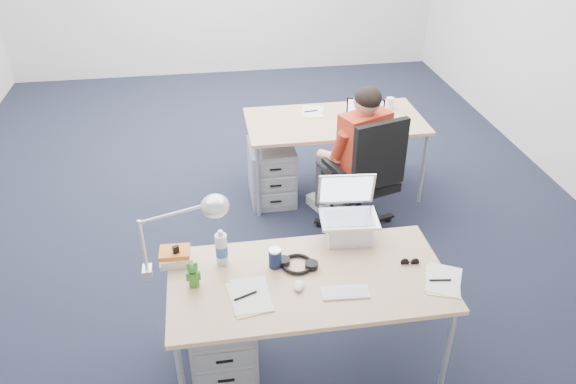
{
  "coord_description": "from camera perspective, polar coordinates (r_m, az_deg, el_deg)",
  "views": [
    {
      "loc": [
        -0.37,
        -4.51,
        2.84
      ],
      "look_at": [
        0.13,
        -1.33,
        0.85
      ],
      "focal_mm": 35.0,
      "sensor_mm": 36.0,
      "label": 1
    }
  ],
  "objects": [
    {
      "name": "computer_mouse",
      "position": [
        3.18,
        1.12,
        -9.49
      ],
      "size": [
        0.09,
        0.11,
        0.03
      ],
      "primitive_type": "ellipsoid",
      "rotation": [
        0.0,
        0.0,
        -0.35
      ],
      "color": "white",
      "rests_on": "desk_near"
    },
    {
      "name": "papers_left",
      "position": [
        3.14,
        -3.97,
        -10.57
      ],
      "size": [
        0.23,
        0.31,
        0.01
      ],
      "primitive_type": "cube",
      "rotation": [
        0.0,
        0.0,
        0.08
      ],
      "color": "#F7FC92",
      "rests_on": "desk_near"
    },
    {
      "name": "water_bottle",
      "position": [
        3.31,
        -6.78,
        -5.57
      ],
      "size": [
        0.08,
        0.08,
        0.23
      ],
      "primitive_type": "cylinder",
      "rotation": [
        0.0,
        0.0,
        -0.11
      ],
      "color": "silver",
      "rests_on": "desk_near"
    },
    {
      "name": "book_stack",
      "position": [
        3.4,
        -11.34,
        -6.43
      ],
      "size": [
        0.23,
        0.2,
        0.09
      ],
      "primitive_type": "cube",
      "rotation": [
        0.0,
        0.0,
        -0.31
      ],
      "color": "silver",
      "rests_on": "desk_near"
    },
    {
      "name": "drawer_pedestal_near",
      "position": [
        3.62,
        -6.71,
        -13.73
      ],
      "size": [
        0.4,
        0.5,
        0.55
      ],
      "primitive_type": "cube",
      "color": "#AAABAF",
      "rests_on": "ground"
    },
    {
      "name": "far_cup",
      "position": [
        5.41,
        10.34,
        8.88
      ],
      "size": [
        0.08,
        0.08,
        0.1
      ],
      "primitive_type": "cylinder",
      "rotation": [
        0.0,
        0.0,
        0.09
      ],
      "color": "white",
      "rests_on": "desk_far"
    },
    {
      "name": "wireless_keyboard",
      "position": [
        3.17,
        5.84,
        -10.1
      ],
      "size": [
        0.27,
        0.13,
        0.01
      ],
      "primitive_type": "cube",
      "rotation": [
        0.0,
        0.0,
        -0.07
      ],
      "color": "white",
      "rests_on": "desk_near"
    },
    {
      "name": "seated_person",
      "position": [
        4.67,
        6.49,
        3.65
      ],
      "size": [
        0.59,
        0.77,
        1.3
      ],
      "rotation": [
        0.0,
        0.0,
        0.42
      ],
      "color": "red",
      "rests_on": "ground"
    },
    {
      "name": "bear_figurine",
      "position": [
        3.2,
        -9.62,
        -8.22
      ],
      "size": [
        0.1,
        0.09,
        0.16
      ],
      "primitive_type": null,
      "rotation": [
        0.0,
        0.0,
        -0.34
      ],
      "color": "#1E6E1D",
      "rests_on": "desk_near"
    },
    {
      "name": "papers_right",
      "position": [
        3.34,
        15.46,
        -8.71
      ],
      "size": [
        0.28,
        0.32,
        0.01
      ],
      "primitive_type": "cube",
      "rotation": [
        0.0,
        0.0,
        -0.44
      ],
      "color": "#F7FC92",
      "rests_on": "desk_near"
    },
    {
      "name": "room",
      "position": [
        4.66,
        -4.34,
        17.68
      ],
      "size": [
        6.02,
        7.02,
        2.8
      ],
      "color": "silver",
      "rests_on": "ground"
    },
    {
      "name": "silver_laptop",
      "position": [
        3.48,
        6.25,
        -2.03
      ],
      "size": [
        0.38,
        0.31,
        0.38
      ],
      "primitive_type": null,
      "rotation": [
        0.0,
        0.0,
        -0.09
      ],
      "color": "silver",
      "rests_on": "desk_near"
    },
    {
      "name": "drawer_pedestal_far",
      "position": [
        5.18,
        -1.66,
        2.03
      ],
      "size": [
        0.4,
        0.5,
        0.55
      ],
      "primitive_type": "cube",
      "color": "#AAABAF",
      "rests_on": "ground"
    },
    {
      "name": "desk_far",
      "position": [
        5.15,
        4.78,
        6.85
      ],
      "size": [
        1.6,
        0.8,
        0.73
      ],
      "color": "tan",
      "rests_on": "ground"
    },
    {
      "name": "far_papers",
      "position": [
        5.26,
        2.52,
        8.13
      ],
      "size": [
        0.23,
        0.29,
        0.01
      ],
      "primitive_type": "cube",
      "rotation": [
        0.0,
        0.0,
        -0.17
      ],
      "color": "white",
      "rests_on": "desk_far"
    },
    {
      "name": "can_koozie",
      "position": [
        3.3,
        -1.32,
        -6.7
      ],
      "size": [
        0.08,
        0.08,
        0.12
      ],
      "primitive_type": "cylinder",
      "rotation": [
        0.0,
        0.0,
        0.1
      ],
      "color": "#141F3F",
      "rests_on": "desk_near"
    },
    {
      "name": "floor",
      "position": [
        5.34,
        -3.61,
        -0.44
      ],
      "size": [
        7.0,
        7.0,
        0.0
      ],
      "primitive_type": "plane",
      "color": "black",
      "rests_on": "ground"
    },
    {
      "name": "dark_laptop",
      "position": [
        4.97,
        7.83,
        7.85
      ],
      "size": [
        0.41,
        0.41,
        0.24
      ],
      "primitive_type": null,
      "rotation": [
        0.0,
        0.0,
        -0.29
      ],
      "color": "black",
      "rests_on": "desk_far"
    },
    {
      "name": "desk_lamp",
      "position": [
        3.18,
        -11.77,
        -4.49
      ],
      "size": [
        0.49,
        0.26,
        0.53
      ],
      "primitive_type": null,
      "rotation": [
        0.0,
        0.0,
        -0.21
      ],
      "color": "silver",
      "rests_on": "desk_near"
    },
    {
      "name": "desk_near",
      "position": [
        3.29,
        2.07,
        -9.31
      ],
      "size": [
        1.6,
        0.8,
        0.73
      ],
      "color": "tan",
      "rests_on": "ground"
    },
    {
      "name": "sunglasses",
      "position": [
        3.42,
        12.28,
        -6.98
      ],
      "size": [
        0.12,
        0.06,
        0.03
      ],
      "primitive_type": null,
      "rotation": [
        0.0,
        0.0,
        -0.11
      ],
      "color": "black",
      "rests_on": "desk_near"
    },
    {
      "name": "office_chair",
      "position": [
        4.71,
        7.43,
        -0.94
      ],
      "size": [
        0.88,
        0.88,
        1.12
      ],
      "rotation": [
        0.0,
        0.0,
        0.29
      ],
      "color": "black",
      "rests_on": "ground"
    },
    {
      "name": "headphones",
      "position": [
        3.32,
        0.96,
        -7.24
      ],
      "size": [
        0.3,
        0.27,
        0.04
      ],
      "primitive_type": null,
      "rotation": [
        0.0,
        0.0,
        -0.37
      ],
      "color": "black",
      "rests_on": "desk_near"
    },
    {
      "name": "cordless_phone",
      "position": [
        3.37,
        -11.26,
        -6.33
      ],
      "size": [
        0.04,
        0.04,
        0.13
      ],
      "primitive_type": "cube",
      "rotation": [
        0.0,
        0.0,
        0.44
      ],
      "color": "black",
      "rests_on": "desk_near"
    }
  ]
}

